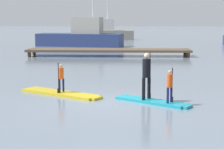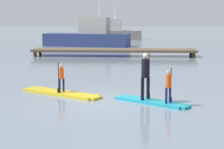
{
  "view_description": "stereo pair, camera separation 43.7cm",
  "coord_description": "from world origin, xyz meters",
  "px_view_note": "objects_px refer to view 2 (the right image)",
  "views": [
    {
      "loc": [
        0.77,
        -14.63,
        3.12
      ],
      "look_at": [
        0.12,
        1.57,
        0.81
      ],
      "focal_mm": 65.17,
      "sensor_mm": 36.0,
      "label": 1
    },
    {
      "loc": [
        1.2,
        -14.61,
        3.12
      ],
      "look_at": [
        0.12,
        1.57,
        0.81
      ],
      "focal_mm": 65.17,
      "sensor_mm": 36.0,
      "label": 2
    }
  ],
  "objects_px": {
    "paddler_adult": "(146,73)",
    "paddleboard_near": "(61,93)",
    "paddleboard_far": "(152,102)",
    "paddler_child_solo": "(61,76)",
    "fishing_boat_white_large": "(88,37)",
    "motor_boat_small_navy": "(113,32)",
    "paddler_child_front": "(168,85)"
  },
  "relations": [
    {
      "from": "paddleboard_far",
      "to": "paddler_child_front",
      "type": "distance_m",
      "value": 1.0
    },
    {
      "from": "paddler_child_solo",
      "to": "paddleboard_far",
      "type": "relative_size",
      "value": 0.45
    },
    {
      "from": "fishing_boat_white_large",
      "to": "paddler_adult",
      "type": "bearing_deg",
      "value": -78.71
    },
    {
      "from": "paddler_child_front",
      "to": "motor_boat_small_navy",
      "type": "height_order",
      "value": "motor_boat_small_navy"
    },
    {
      "from": "paddler_child_solo",
      "to": "motor_boat_small_navy",
      "type": "relative_size",
      "value": 0.16
    },
    {
      "from": "motor_boat_small_navy",
      "to": "paddler_adult",
      "type": "bearing_deg",
      "value": -84.56
    },
    {
      "from": "paddleboard_near",
      "to": "paddleboard_far",
      "type": "distance_m",
      "value": 3.89
    },
    {
      "from": "paddler_child_solo",
      "to": "paddleboard_far",
      "type": "bearing_deg",
      "value": -21.74
    },
    {
      "from": "paddler_adult",
      "to": "motor_boat_small_navy",
      "type": "bearing_deg",
      "value": 95.44
    },
    {
      "from": "paddler_adult",
      "to": "motor_boat_small_navy",
      "type": "distance_m",
      "value": 40.52
    },
    {
      "from": "paddleboard_near",
      "to": "paddleboard_far",
      "type": "height_order",
      "value": "same"
    },
    {
      "from": "paddleboard_far",
      "to": "motor_boat_small_navy",
      "type": "relative_size",
      "value": 0.36
    },
    {
      "from": "paddleboard_near",
      "to": "paddleboard_far",
      "type": "relative_size",
      "value": 1.29
    },
    {
      "from": "paddleboard_near",
      "to": "paddler_adult",
      "type": "bearing_deg",
      "value": -20.75
    },
    {
      "from": "paddler_child_front",
      "to": "paddleboard_far",
      "type": "bearing_deg",
      "value": 144.82
    },
    {
      "from": "fishing_boat_white_large",
      "to": "motor_boat_small_navy",
      "type": "relative_size",
      "value": 1.22
    },
    {
      "from": "paddler_child_solo",
      "to": "paddleboard_far",
      "type": "distance_m",
      "value": 3.94
    },
    {
      "from": "paddler_adult",
      "to": "paddleboard_near",
      "type": "bearing_deg",
      "value": 159.25
    },
    {
      "from": "paddleboard_far",
      "to": "motor_boat_small_navy",
      "type": "bearing_deg",
      "value": 95.74
    },
    {
      "from": "paddleboard_near",
      "to": "paddler_child_solo",
      "type": "bearing_deg",
      "value": -70.53
    },
    {
      "from": "paddleboard_far",
      "to": "motor_boat_small_navy",
      "type": "xyz_separation_m",
      "value": [
        -4.07,
        40.51,
        0.96
      ]
    },
    {
      "from": "paddler_child_solo",
      "to": "paddler_adult",
      "type": "distance_m",
      "value": 3.62
    },
    {
      "from": "paddler_child_solo",
      "to": "fishing_boat_white_large",
      "type": "xyz_separation_m",
      "value": [
        -2.27,
        27.01,
        0.28
      ]
    },
    {
      "from": "paddler_child_solo",
      "to": "motor_boat_small_navy",
      "type": "xyz_separation_m",
      "value": [
        -0.47,
        39.07,
        0.27
      ]
    },
    {
      "from": "paddler_child_solo",
      "to": "paddler_adult",
      "type": "height_order",
      "value": "paddler_adult"
    },
    {
      "from": "paddler_child_solo",
      "to": "fishing_boat_white_large",
      "type": "height_order",
      "value": "fishing_boat_white_large"
    },
    {
      "from": "paddler_child_front",
      "to": "paddler_adult",
      "type": "bearing_deg",
      "value": 144.23
    },
    {
      "from": "paddleboard_near",
      "to": "paddler_adult",
      "type": "distance_m",
      "value": 3.76
    },
    {
      "from": "fishing_boat_white_large",
      "to": "motor_boat_small_navy",
      "type": "bearing_deg",
      "value": 81.51
    },
    {
      "from": "paddleboard_near",
      "to": "paddler_adult",
      "type": "xyz_separation_m",
      "value": [
        3.38,
        -1.28,
        1.03
      ]
    },
    {
      "from": "paddleboard_far",
      "to": "paddler_adult",
      "type": "relative_size",
      "value": 1.59
    },
    {
      "from": "motor_boat_small_navy",
      "to": "paddleboard_near",
      "type": "bearing_deg",
      "value": -89.32
    }
  ]
}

